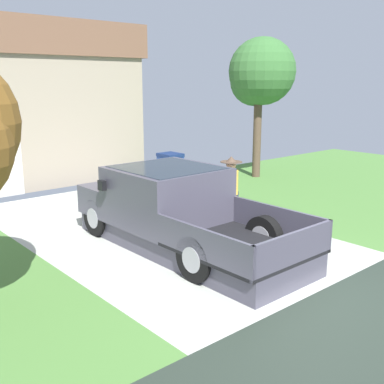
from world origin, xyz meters
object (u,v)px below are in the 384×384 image
at_px(neighbor_tree, 260,75).
at_px(handbag, 248,226).
at_px(pickup_truck, 172,210).
at_px(wheeled_trash_bin, 170,168).
at_px(person_with_hat, 231,188).

bearing_deg(neighbor_tree, handbag, -140.31).
distance_m(pickup_truck, wheeled_trash_bin, 5.53).
height_order(pickup_truck, person_with_hat, person_with_hat).
xyz_separation_m(person_with_hat, neighbor_tree, (5.19, 3.79, 2.50)).
xyz_separation_m(neighbor_tree, wheeled_trash_bin, (-3.34, 0.72, -2.91)).
xyz_separation_m(person_with_hat, handbag, (0.23, -0.33, -0.86)).
height_order(person_with_hat, handbag, person_with_hat).
bearing_deg(wheeled_trash_bin, handbag, -108.53).
bearing_deg(pickup_truck, handbag, -15.45).
distance_m(pickup_truck, person_with_hat, 1.57).
height_order(pickup_truck, wheeled_trash_bin, pickup_truck).
xyz_separation_m(pickup_truck, neighbor_tree, (6.73, 3.64, 2.77)).
height_order(handbag, neighbor_tree, neighbor_tree).
relative_size(person_with_hat, neighbor_tree, 0.35).
distance_m(handbag, wheeled_trash_bin, 5.12).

